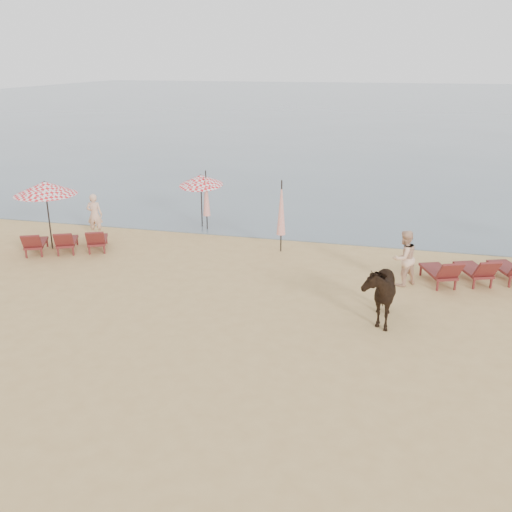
{
  "coord_description": "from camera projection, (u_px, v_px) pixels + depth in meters",
  "views": [
    {
      "loc": [
        3.63,
        -9.49,
        6.31
      ],
      "look_at": [
        0.0,
        5.0,
        1.1
      ],
      "focal_mm": 40.0,
      "sensor_mm": 36.0,
      "label": 1
    }
  ],
  "objects": [
    {
      "name": "beachgoer_left",
      "position": [
        95.0,
        215.0,
        21.14
      ],
      "size": [
        0.64,
        0.49,
        1.59
      ],
      "primitive_type": "imported",
      "rotation": [
        0.0,
        0.0,
        3.35
      ],
      "color": "#E1AE8C",
      "rests_on": "ground"
    },
    {
      "name": "umbrella_closed_left",
      "position": [
        206.0,
        194.0,
        21.64
      ],
      "size": [
        0.28,
        0.28,
        2.31
      ],
      "rotation": [
        0.0,
        0.0,
        0.1
      ],
      "color": "black",
      "rests_on": "ground"
    },
    {
      "name": "ground",
      "position": [
        196.0,
        385.0,
        11.6
      ],
      "size": [
        120.0,
        120.0,
        0.0
      ],
      "primitive_type": "plane",
      "color": "tan",
      "rests_on": "ground"
    },
    {
      "name": "umbrella_open_left_a",
      "position": [
        45.0,
        188.0,
        19.23
      ],
      "size": [
        2.1,
        2.1,
        2.39
      ],
      "rotation": [
        0.0,
        0.0,
        -0.17
      ],
      "color": "black",
      "rests_on": "ground"
    },
    {
      "name": "cow",
      "position": [
        378.0,
        290.0,
        14.25
      ],
      "size": [
        1.0,
        1.96,
        1.61
      ],
      "primitive_type": "imported",
      "rotation": [
        0.0,
        0.0,
        0.07
      ],
      "color": "black",
      "rests_on": "ground"
    },
    {
      "name": "sea",
      "position": [
        378.0,
        102.0,
        84.87
      ],
      "size": [
        160.0,
        140.0,
        0.06
      ],
      "primitive_type": "cube",
      "color": "#51606B",
      "rests_on": "ground"
    },
    {
      "name": "umbrella_open_left_b",
      "position": [
        201.0,
        180.0,
        21.87
      ],
      "size": [
        1.69,
        1.72,
        2.15
      ],
      "rotation": [
        0.0,
        0.0,
        -0.01
      ],
      "color": "black",
      "rests_on": "ground"
    },
    {
      "name": "beachgoer_right_a",
      "position": [
        404.0,
        258.0,
        16.48
      ],
      "size": [
        1.02,
        1.01,
        1.65
      ],
      "primitive_type": "imported",
      "rotation": [
        0.0,
        0.0,
        3.89
      ],
      "color": "#DFAD8B",
      "rests_on": "ground"
    },
    {
      "name": "lounger_cluster_right",
      "position": [
        495.0,
        269.0,
        16.74
      ],
      "size": [
        4.26,
        2.95,
        0.62
      ],
      "rotation": [
        0.0,
        0.0,
        0.36
      ],
      "color": "maroon",
      "rests_on": "ground"
    },
    {
      "name": "lounger_cluster_left",
      "position": [
        66.0,
        241.0,
        19.38
      ],
      "size": [
        3.04,
        2.5,
        0.58
      ],
      "rotation": [
        0.0,
        0.0,
        0.42
      ],
      "color": "maroon",
      "rests_on": "ground"
    },
    {
      "name": "umbrella_closed_right",
      "position": [
        281.0,
        208.0,
        19.13
      ],
      "size": [
        0.3,
        0.3,
        2.48
      ],
      "rotation": [
        0.0,
        0.0,
        -0.29
      ],
      "color": "black",
      "rests_on": "ground"
    }
  ]
}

